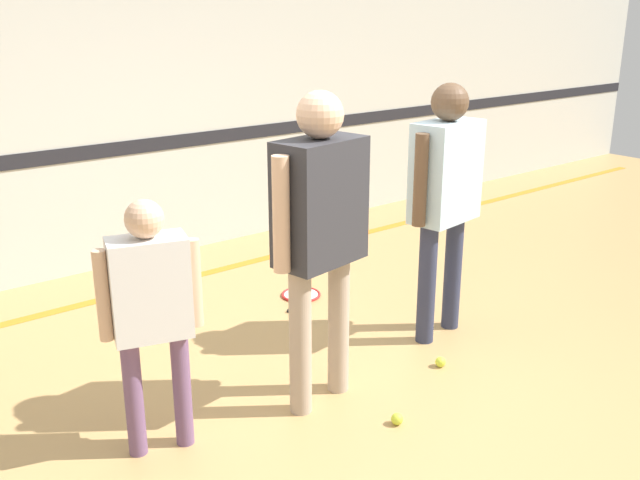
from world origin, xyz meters
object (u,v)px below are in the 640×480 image
tennis_ball_stray_left (440,362)px  person_student_left (151,301)px  tennis_ball_near_instructor (397,419)px  tennis_ball_by_spare_racket (308,279)px  person_instructor (320,218)px  person_student_right (445,185)px  racket_spare_on_floor (300,295)px

tennis_ball_stray_left → person_student_left: bearing=170.2°
tennis_ball_near_instructor → tennis_ball_by_spare_racket: same height
person_instructor → person_student_right: person_instructor is taller
person_student_right → tennis_ball_stray_left: 1.14m
person_instructor → tennis_ball_near_instructor: size_ratio=26.80×
tennis_ball_near_instructor → tennis_ball_stray_left: 0.74m
person_instructor → tennis_ball_by_spare_racket: bearing=45.0°
person_student_left → tennis_ball_near_instructor: 1.48m
person_instructor → tennis_ball_near_instructor: 1.17m
person_instructor → tennis_ball_by_spare_racket: (1.07, 1.51, -1.06)m
tennis_ball_by_spare_racket → racket_spare_on_floor: bearing=-138.1°
person_student_right → racket_spare_on_floor: 1.58m
person_student_right → tennis_ball_near_instructor: (-1.02, -0.64, -1.03)m
tennis_ball_by_spare_racket → tennis_ball_stray_left: size_ratio=1.00×
person_instructor → tennis_ball_stray_left: size_ratio=26.80×
person_instructor → tennis_ball_by_spare_racket: person_instructor is taller
tennis_ball_stray_left → racket_spare_on_floor: bearing=89.8°
person_student_right → racket_spare_on_floor: size_ratio=3.44×
tennis_ball_near_instructor → tennis_ball_stray_left: size_ratio=1.00×
person_instructor → person_student_left: 0.98m
tennis_ball_stray_left → tennis_ball_near_instructor: bearing=-156.2°
person_student_right → tennis_ball_near_instructor: bearing=23.8°
person_student_left → tennis_ball_near_instructor: size_ratio=20.06×
tennis_ball_by_spare_racket → tennis_ball_stray_left: (-0.23, -1.68, 0.00)m
tennis_ball_near_instructor → tennis_ball_by_spare_racket: bearing=65.3°
person_student_left → person_student_right: 2.14m
person_instructor → person_student_right: bearing=-1.1°
person_student_right → tennis_ball_by_spare_racket: (-0.11, 1.33, -1.03)m
tennis_ball_near_instructor → tennis_ball_by_spare_racket: 2.17m
person_student_right → tennis_ball_stray_left: bearing=36.4°
tennis_ball_stray_left → tennis_ball_by_spare_racket: bearing=82.1°
person_student_left → person_student_right: (2.12, 0.04, 0.24)m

